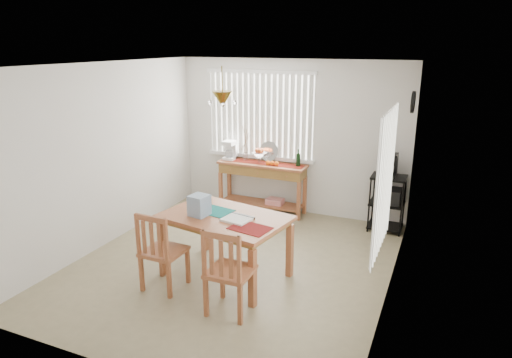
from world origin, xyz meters
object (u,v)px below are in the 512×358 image
at_px(sideboard, 263,175).
at_px(chair_right, 229,272).
at_px(cart_items, 390,165).
at_px(wire_cart, 387,198).
at_px(dining_table, 225,223).
at_px(chair_left, 162,252).

xyz_separation_m(sideboard, chair_right, (0.87, -3.06, -0.15)).
bearing_deg(cart_items, wire_cart, -90.00).
bearing_deg(cart_items, dining_table, -125.63).
bearing_deg(sideboard, chair_right, -74.13).
bearing_deg(chair_left, wire_cart, 52.90).
distance_m(cart_items, chair_left, 3.68).
xyz_separation_m(cart_items, chair_left, (-2.19, -2.91, -0.57)).
bearing_deg(chair_left, sideboard, 88.26).
bearing_deg(wire_cart, cart_items, 90.00).
bearing_deg(wire_cart, dining_table, -125.74).
bearing_deg(dining_table, sideboard, 101.03).
height_order(sideboard, chair_left, chair_left).
xyz_separation_m(dining_table, chair_left, (-0.54, -0.60, -0.23)).
bearing_deg(cart_items, chair_left, -127.01).
bearing_deg(sideboard, wire_cart, -0.35).
relative_size(wire_cart, chair_right, 0.87).
distance_m(sideboard, cart_items, 2.14).
relative_size(cart_items, chair_right, 0.36).
bearing_deg(chair_right, chair_left, 171.09).
height_order(wire_cart, chair_left, chair_left).
bearing_deg(dining_table, cart_items, 54.37).
bearing_deg(cart_items, chair_right, -111.95).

